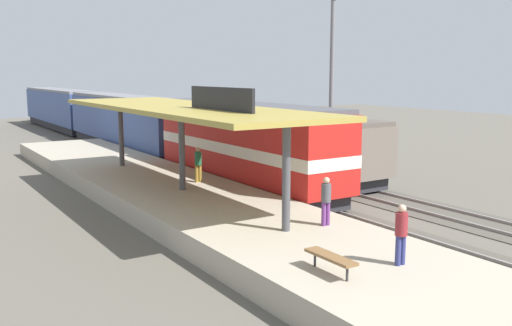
{
  "coord_description": "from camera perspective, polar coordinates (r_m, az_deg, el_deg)",
  "views": [
    {
      "loc": [
        -15.32,
        -22.76,
        6.14
      ],
      "look_at": [
        -1.38,
        -1.16,
        2.0
      ],
      "focal_mm": 39.31,
      "sensor_mm": 36.0,
      "label": 1
    }
  ],
  "objects": [
    {
      "name": "passenger_carriage_rear",
      "position": [
        65.53,
        -19.35,
        5.29
      ],
      "size": [
        2.9,
        20.0,
        4.24
      ],
      "color": "#28282D",
      "rests_on": "track_near"
    },
    {
      "name": "platform",
      "position": [
        25.8,
        -7.45,
        -3.67
      ],
      "size": [
        6.0,
        44.0,
        0.9
      ],
      "primitive_type": "cube",
      "color": "#A89E89",
      "rests_on": "ground"
    },
    {
      "name": "station_canopy",
      "position": [
        25.13,
        -7.55,
        5.41
      ],
      "size": [
        5.2,
        18.0,
        4.7
      ],
      "color": "#47474C",
      "rests_on": "platform"
    },
    {
      "name": "track_far",
      "position": [
        30.86,
        8.19,
        -2.36
      ],
      "size": [
        3.2,
        110.0,
        0.16
      ],
      "color": "#4E4941",
      "rests_on": "ground"
    },
    {
      "name": "passenger_carriage_front",
      "position": [
        45.62,
        -13.13,
        4.1
      ],
      "size": [
        2.9,
        20.0,
        4.24
      ],
      "color": "#28282D",
      "rests_on": "track_near"
    },
    {
      "name": "person_walking",
      "position": [
        19.51,
        7.14,
        -3.61
      ],
      "size": [
        0.34,
        0.34,
        1.71
      ],
      "color": "#663375",
      "rests_on": "platform"
    },
    {
      "name": "freight_car",
      "position": [
        32.83,
        4.84,
        1.82
      ],
      "size": [
        2.8,
        12.0,
        3.54
      ],
      "color": "#28282D",
      "rests_on": "track_far"
    },
    {
      "name": "platform_bench",
      "position": [
        15.06,
        7.61,
        -9.5
      ],
      "size": [
        0.44,
        1.7,
        0.5
      ],
      "color": "#333338",
      "rests_on": "platform"
    },
    {
      "name": "light_mast",
      "position": [
        35.7,
        7.79,
        12.69
      ],
      "size": [
        1.1,
        1.1,
        11.7
      ],
      "color": "slate",
      "rests_on": "ground"
    },
    {
      "name": "ground_plane",
      "position": [
        29.26,
        4.34,
        -2.99
      ],
      "size": [
        120.0,
        120.0,
        0.0
      ],
      "primitive_type": "plane",
      "color": "#5B564C"
    },
    {
      "name": "locomotive",
      "position": [
        29.39,
        -1.12,
        1.86
      ],
      "size": [
        2.93,
        14.43,
        4.44
      ],
      "color": "#28282D",
      "rests_on": "track_near"
    },
    {
      "name": "track_near",
      "position": [
        28.11,
        1.08,
        -3.4
      ],
      "size": [
        3.2,
        110.0,
        0.16
      ],
      "color": "#4E4941",
      "rests_on": "ground"
    },
    {
      "name": "person_waiting",
      "position": [
        15.94,
        14.56,
        -6.75
      ],
      "size": [
        0.34,
        0.34,
        1.71
      ],
      "color": "navy",
      "rests_on": "platform"
    },
    {
      "name": "person_boarding",
      "position": [
        27.2,
        -5.91,
        0.04
      ],
      "size": [
        0.34,
        0.34,
        1.71
      ],
      "color": "olive",
      "rests_on": "platform"
    }
  ]
}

